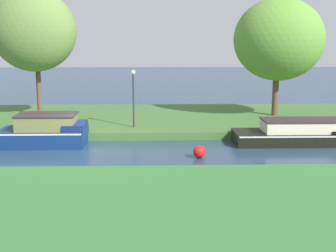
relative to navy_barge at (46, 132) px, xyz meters
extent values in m
plane|color=#233C52|center=(2.29, -1.20, -0.66)|extent=(120.00, 120.00, 0.00)
cube|color=#426A31|center=(2.29, 5.80, -0.46)|extent=(72.00, 10.00, 0.40)
cube|color=#377135|center=(2.29, -10.20, -0.46)|extent=(72.00, 10.00, 0.40)
cube|color=navy|center=(-0.14, 0.00, -0.27)|extent=(4.14, 2.19, 0.77)
cube|color=white|center=(-0.14, 0.00, 0.08)|extent=(4.05, 2.22, 0.07)
cube|color=olive|center=(0.09, 0.00, 0.46)|extent=(2.73, 1.67, 0.69)
cube|color=#362B2C|center=(0.09, 0.00, 0.84)|extent=(2.83, 1.75, 0.06)
cube|color=navy|center=(1.44, 0.00, 0.27)|extent=(0.96, 1.84, 0.31)
cube|color=black|center=(11.99, 0.00, -0.36)|extent=(5.63, 2.10, 0.59)
cube|color=white|center=(11.99, 0.00, -0.11)|extent=(5.52, 2.13, 0.07)
cube|color=beige|center=(12.54, 0.00, 0.20)|extent=(3.89, 1.60, 0.55)
cube|color=#35262E|center=(12.54, 0.00, 0.51)|extent=(3.99, 1.68, 0.06)
cylinder|color=brown|center=(-1.80, 6.28, 1.64)|extent=(0.30, 0.30, 3.79)
ellipsoid|color=olive|center=(-1.80, 5.78, 4.84)|extent=(5.00, 3.72, 4.75)
cylinder|color=brown|center=(12.68, 5.89, 1.38)|extent=(0.37, 0.37, 3.27)
ellipsoid|color=#619638|center=(12.68, 5.63, 4.36)|extent=(5.38, 4.79, 4.90)
cylinder|color=#333338|center=(4.16, 2.34, 1.15)|extent=(0.10, 0.10, 2.81)
sphere|color=white|center=(4.16, 2.34, 2.67)|extent=(0.24, 0.24, 0.24)
sphere|color=red|center=(7.20, -2.66, -0.38)|extent=(0.55, 0.55, 0.55)
camera|label=1|loc=(5.30, -21.82, 4.47)|focal=48.98mm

